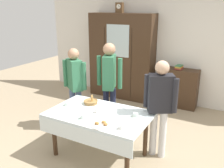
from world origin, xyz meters
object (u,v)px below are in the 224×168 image
object	(u,v)px
mantel_clock	(120,8)
person_near_right_end	(109,78)
dining_table	(98,120)
spoon_front_edge	(124,108)
person_by_cabinet	(160,101)
wall_cabinet	(122,57)
bread_basket	(91,102)
pastry_plate	(102,125)
tea_cup_mid_right	(122,127)
person_beside_shelf	(75,81)
spoon_near_right	(76,103)
bookshelf_low	(177,88)
book_stack	(179,67)
tea_cup_back_edge	(67,104)
tea_cup_near_right	(136,115)
tea_cup_far_right	(83,117)
tea_cup_center	(98,111)

from	to	relation	value
mantel_clock	person_near_right_end	bearing A→B (deg)	-68.66
dining_table	spoon_front_edge	xyz separation A→B (m)	(0.25, 0.35, 0.11)
person_by_cabinet	wall_cabinet	bearing A→B (deg)	128.82
bread_basket	pastry_plate	bearing A→B (deg)	-46.11
tea_cup_mid_right	person_beside_shelf	size ratio (longest dim) A/B	0.08
spoon_near_right	person_near_right_end	world-z (taller)	person_near_right_end
mantel_clock	person_near_right_end	world-z (taller)	mantel_clock
person_near_right_end	bookshelf_low	bearing A→B (deg)	63.74
book_stack	tea_cup_back_edge	xyz separation A→B (m)	(-1.16, -2.61, -0.19)
tea_cup_near_right	person_beside_shelf	size ratio (longest dim) A/B	0.08
tea_cup_far_right	person_by_cabinet	world-z (taller)	person_by_cabinet
person_beside_shelf	dining_table	bearing A→B (deg)	-35.73
mantel_clock	pastry_plate	size ratio (longest dim) A/B	0.86
wall_cabinet	person_by_cabinet	world-z (taller)	wall_cabinet
book_stack	mantel_clock	bearing A→B (deg)	-178.06
wall_cabinet	person_by_cabinet	bearing A→B (deg)	-51.18
mantel_clock	tea_cup_mid_right	distance (m)	3.54
tea_cup_back_edge	person_near_right_end	world-z (taller)	person_near_right_end
dining_table	pastry_plate	xyz separation A→B (m)	(0.24, -0.30, 0.12)
wall_cabinet	person_by_cabinet	size ratio (longest dim) A/B	1.37
book_stack	person_near_right_end	bearing A→B (deg)	-116.26
tea_cup_far_right	book_stack	bearing A→B (deg)	77.46
mantel_clock	bookshelf_low	xyz separation A→B (m)	(1.51, 0.05, -1.79)
pastry_plate	person_near_right_end	bearing A→B (deg)	114.59
tea_cup_center	person_near_right_end	distance (m)	0.96
tea_cup_near_right	spoon_front_edge	world-z (taller)	tea_cup_near_right
dining_table	tea_cup_mid_right	world-z (taller)	tea_cup_mid_right
dining_table	tea_cup_back_edge	bearing A→B (deg)	177.42
tea_cup_back_edge	spoon_front_edge	size ratio (longest dim) A/B	1.09
mantel_clock	tea_cup_center	world-z (taller)	mantel_clock
dining_table	spoon_front_edge	size ratio (longest dim) A/B	13.01
tea_cup_center	bread_basket	world-z (taller)	bread_basket
tea_cup_far_right	bread_basket	size ratio (longest dim) A/B	0.54
tea_cup_mid_right	tea_cup_center	bearing A→B (deg)	152.68
tea_cup_center	pastry_plate	distance (m)	0.42
wall_cabinet	spoon_near_right	distance (m)	2.45
mantel_clock	tea_cup_near_right	distance (m)	3.21
tea_cup_far_right	tea_cup_near_right	bearing A→B (deg)	33.53
wall_cabinet	pastry_plate	world-z (taller)	wall_cabinet
person_beside_shelf	person_by_cabinet	world-z (taller)	person_beside_shelf
spoon_near_right	person_beside_shelf	bearing A→B (deg)	128.30
dining_table	spoon_front_edge	bearing A→B (deg)	54.39
mantel_clock	person_beside_shelf	world-z (taller)	mantel_clock
tea_cup_mid_right	bread_basket	bearing A→B (deg)	147.46
bookshelf_low	person_beside_shelf	bearing A→B (deg)	-126.84
tea_cup_back_edge	person_near_right_end	size ratio (longest dim) A/B	0.08
tea_cup_center	mantel_clock	bearing A→B (deg)	110.20
person_beside_shelf	tea_cup_center	bearing A→B (deg)	-35.47
spoon_near_right	person_beside_shelf	world-z (taller)	person_beside_shelf
tea_cup_back_edge	pastry_plate	bearing A→B (deg)	-20.88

